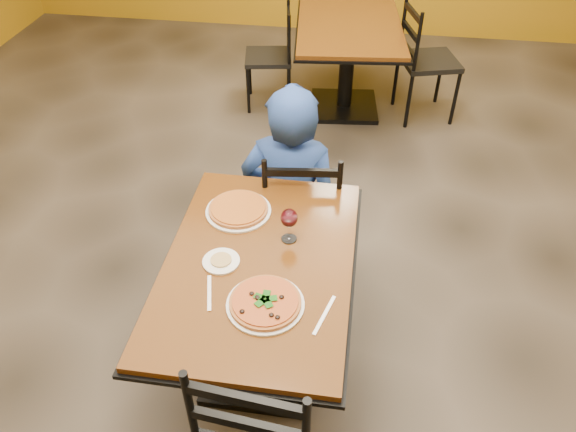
% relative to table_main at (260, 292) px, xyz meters
% --- Properties ---
extents(floor, '(7.00, 8.00, 0.01)m').
position_rel_table_main_xyz_m(floor, '(0.00, 0.50, -0.56)').
color(floor, black).
rests_on(floor, ground).
extents(table_main, '(0.83, 1.23, 0.75)m').
position_rel_table_main_xyz_m(table_main, '(0.00, 0.00, 0.00)').
color(table_main, brown).
rests_on(table_main, floor).
extents(table_second, '(0.97, 1.34, 0.75)m').
position_rel_table_main_xyz_m(table_second, '(0.22, 2.73, 0.00)').
color(table_second, brown).
rests_on(table_second, floor).
extents(chair_main_far, '(0.46, 0.46, 0.91)m').
position_rel_table_main_xyz_m(chair_main_far, '(0.09, 0.73, -0.10)').
color(chair_main_far, black).
rests_on(chair_main_far, floor).
extents(chair_second_left, '(0.44, 0.44, 0.85)m').
position_rel_table_main_xyz_m(chair_second_left, '(-0.45, 2.73, -0.13)').
color(chair_second_left, black).
rests_on(chair_second_left, floor).
extents(chair_second_right, '(0.53, 0.53, 0.96)m').
position_rel_table_main_xyz_m(chair_second_right, '(0.89, 2.73, -0.08)').
color(chair_second_right, black).
rests_on(chair_second_right, floor).
extents(diner, '(0.61, 0.42, 1.16)m').
position_rel_table_main_xyz_m(diner, '(0.02, 0.84, 0.02)').
color(diner, navy).
rests_on(diner, floor).
extents(plate_main, '(0.31, 0.31, 0.01)m').
position_rel_table_main_xyz_m(plate_main, '(0.07, -0.24, 0.20)').
color(plate_main, white).
rests_on(plate_main, table_main).
extents(pizza_main, '(0.28, 0.28, 0.02)m').
position_rel_table_main_xyz_m(pizza_main, '(0.07, -0.24, 0.21)').
color(pizza_main, maroon).
rests_on(pizza_main, plate_main).
extents(plate_far, '(0.31, 0.31, 0.01)m').
position_rel_table_main_xyz_m(plate_far, '(-0.16, 0.31, 0.20)').
color(plate_far, white).
rests_on(plate_far, table_main).
extents(pizza_far, '(0.28, 0.28, 0.02)m').
position_rel_table_main_xyz_m(pizza_far, '(-0.16, 0.31, 0.21)').
color(pizza_far, '#BE7824').
rests_on(pizza_far, plate_far).
extents(side_plate, '(0.16, 0.16, 0.01)m').
position_rel_table_main_xyz_m(side_plate, '(-0.16, -0.03, 0.20)').
color(side_plate, white).
rests_on(side_plate, table_main).
extents(dip, '(0.09, 0.09, 0.01)m').
position_rel_table_main_xyz_m(dip, '(-0.16, -0.03, 0.21)').
color(dip, tan).
rests_on(dip, side_plate).
extents(wine_glass, '(0.08, 0.08, 0.18)m').
position_rel_table_main_xyz_m(wine_glass, '(0.11, 0.16, 0.28)').
color(wine_glass, white).
rests_on(wine_glass, table_main).
extents(fork, '(0.06, 0.19, 0.00)m').
position_rel_table_main_xyz_m(fork, '(-0.16, -0.21, 0.20)').
color(fork, silver).
rests_on(fork, table_main).
extents(knife, '(0.07, 0.21, 0.00)m').
position_rel_table_main_xyz_m(knife, '(0.31, -0.25, 0.20)').
color(knife, silver).
rests_on(knife, table_main).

